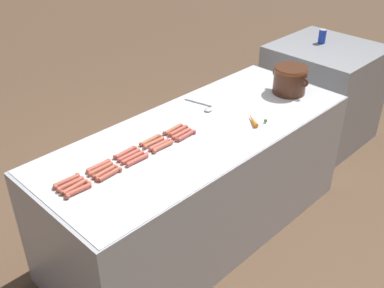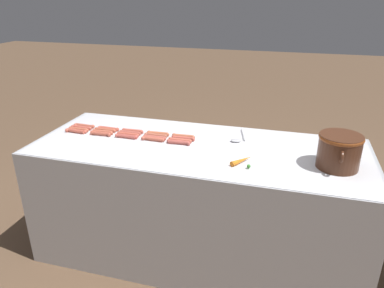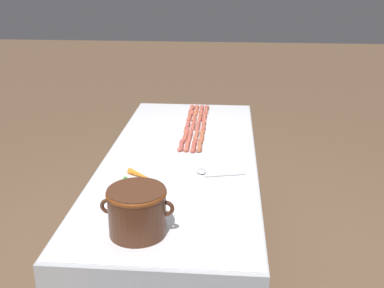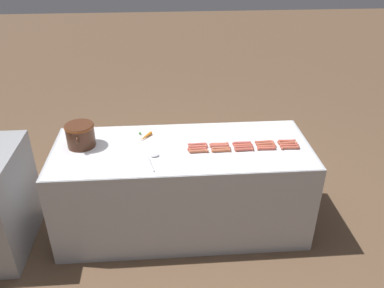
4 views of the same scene
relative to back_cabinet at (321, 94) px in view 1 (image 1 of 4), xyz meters
The scene contains 27 objects.
ground_plane 1.85m from the back_cabinet, 85.66° to the right, with size 20.00×20.00×0.00m, color brown.
griddle_counter 1.79m from the back_cabinet, 85.66° to the right, with size 0.88×2.22×0.86m.
back_cabinet is the anchor object (origin of this frame).
hot_dog_0 2.73m from the back_cabinet, 89.34° to the right, with size 0.04×0.17×0.03m.
hot_dog_1 2.53m from the back_cabinet, 89.20° to the right, with size 0.03×0.17×0.03m.
hot_dog_2 2.34m from the back_cabinet, 89.24° to the right, with size 0.03×0.17×0.03m.
hot_dog_3 2.15m from the back_cabinet, 89.20° to the right, with size 0.03×0.17×0.03m.
hot_dog_4 1.97m from the back_cabinet, 89.07° to the right, with size 0.03×0.17×0.03m.
hot_dog_5 2.74m from the back_cabinet, 88.54° to the right, with size 0.03×0.17×0.03m.
hot_dog_6 2.54m from the back_cabinet, 88.46° to the right, with size 0.03×0.17×0.03m.
hot_dog_7 2.35m from the back_cabinet, 88.28° to the right, with size 0.03×0.17×0.03m.
hot_dog_8 2.16m from the back_cabinet, 88.20° to the right, with size 0.03×0.17×0.03m.
hot_dog_9 1.96m from the back_cabinet, 87.98° to the right, with size 0.03×0.17×0.03m.
hot_dog_10 2.74m from the back_cabinet, 87.74° to the right, with size 0.04×0.17×0.03m.
hot_dog_11 2.54m from the back_cabinet, 87.54° to the right, with size 0.04×0.17×0.03m.
hot_dog_12 2.35m from the back_cabinet, 87.43° to the right, with size 0.03×0.17×0.03m.
hot_dog_13 2.15m from the back_cabinet, 87.08° to the right, with size 0.03×0.17×0.03m.
hot_dog_14 1.97m from the back_cabinet, 86.78° to the right, with size 0.03×0.17×0.03m.
hot_dog_15 2.74m from the back_cabinet, 86.93° to the right, with size 0.04×0.17×0.03m.
hot_dog_16 2.54m from the back_cabinet, 86.72° to the right, with size 0.04×0.17×0.03m.
hot_dog_17 2.35m from the back_cabinet, 86.49° to the right, with size 0.03×0.17×0.03m.
hot_dog_18 2.15m from the back_cabinet, 86.20° to the right, with size 0.03×0.17×0.03m.
hot_dog_19 1.97m from the back_cabinet, 85.69° to the right, with size 0.04×0.17×0.03m.
bean_pot 1.08m from the back_cabinet, 76.46° to the right, with size 0.31×0.25×0.20m.
serving_spoon 1.60m from the back_cabinet, 91.58° to the right, with size 0.27×0.10×0.02m.
carrot 1.56m from the back_cabinet, 77.79° to the right, with size 0.16×0.13×0.03m.
soda_can 0.53m from the back_cabinet, 159.41° to the left, with size 0.07×0.07×0.13m.
Camera 1 is at (1.77, -1.85, 2.33)m, focal length 43.06 mm.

